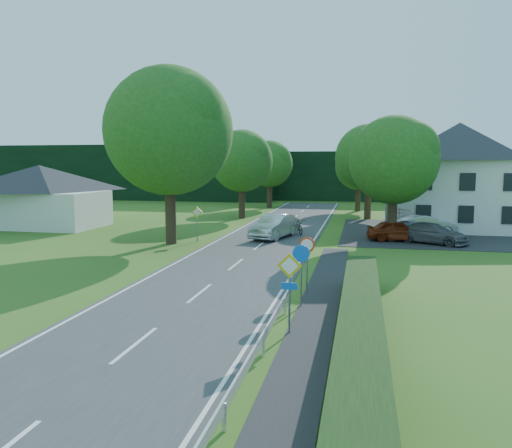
% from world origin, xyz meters
% --- Properties ---
extents(road, '(7.00, 80.00, 0.04)m').
position_xyz_m(road, '(0.00, 20.00, 0.02)').
color(road, '#39393B').
rests_on(road, ground).
extents(footpath, '(1.50, 44.00, 0.04)m').
position_xyz_m(footpath, '(4.95, 2.00, 0.02)').
color(footpath, '#262629').
rests_on(footpath, ground).
extents(parking_pad, '(14.00, 16.00, 0.04)m').
position_xyz_m(parking_pad, '(12.00, 33.00, 0.02)').
color(parking_pad, '#262629').
rests_on(parking_pad, ground).
extents(line_edge_left, '(0.12, 80.00, 0.01)m').
position_xyz_m(line_edge_left, '(-3.25, 20.00, 0.04)').
color(line_edge_left, white).
rests_on(line_edge_left, road).
extents(line_edge_right, '(0.12, 80.00, 0.01)m').
position_xyz_m(line_edge_right, '(3.25, 20.00, 0.04)').
color(line_edge_right, white).
rests_on(line_edge_right, road).
extents(line_centre, '(0.12, 80.00, 0.01)m').
position_xyz_m(line_centre, '(0.00, 20.00, 0.04)').
color(line_centre, white).
rests_on(line_centre, road).
extents(tree_main, '(9.40, 9.40, 11.64)m').
position_xyz_m(tree_main, '(-6.00, 24.00, 5.82)').
color(tree_main, '#1D5319').
rests_on(tree_main, ground).
extents(tree_left_far, '(7.00, 7.00, 8.58)m').
position_xyz_m(tree_left_far, '(-5.00, 40.00, 4.29)').
color(tree_left_far, '#1D5319').
rests_on(tree_left_far, ground).
extents(tree_right_far, '(7.40, 7.40, 9.09)m').
position_xyz_m(tree_right_far, '(7.00, 42.00, 4.54)').
color(tree_right_far, '#1D5319').
rests_on(tree_right_far, ground).
extents(tree_left_back, '(6.60, 6.60, 8.07)m').
position_xyz_m(tree_left_back, '(-4.50, 52.00, 4.04)').
color(tree_left_back, '#1D5319').
rests_on(tree_left_back, ground).
extents(tree_right_back, '(6.20, 6.20, 7.56)m').
position_xyz_m(tree_right_back, '(6.00, 50.00, 3.78)').
color(tree_right_back, '#1D5319').
rests_on(tree_right_back, ground).
extents(tree_right_mid, '(7.00, 7.00, 8.58)m').
position_xyz_m(tree_right_mid, '(8.50, 28.00, 4.29)').
color(tree_right_mid, '#1D5319').
rests_on(tree_right_mid, ground).
extents(treeline_left, '(44.00, 6.00, 8.00)m').
position_xyz_m(treeline_left, '(-28.00, 62.00, 4.00)').
color(treeline_left, black).
rests_on(treeline_left, ground).
extents(treeline_right, '(30.00, 5.00, 7.00)m').
position_xyz_m(treeline_right, '(8.00, 66.00, 3.50)').
color(treeline_right, black).
rests_on(treeline_right, ground).
extents(bungalow_left, '(11.00, 6.50, 5.20)m').
position_xyz_m(bungalow_left, '(-20.00, 30.00, 2.71)').
color(bungalow_left, silver).
rests_on(bungalow_left, ground).
extents(house_white, '(10.60, 8.40, 8.60)m').
position_xyz_m(house_white, '(14.00, 36.00, 4.41)').
color(house_white, silver).
rests_on(house_white, ground).
extents(streetlight, '(2.03, 0.18, 8.00)m').
position_xyz_m(streetlight, '(8.06, 30.00, 4.46)').
color(streetlight, slate).
rests_on(streetlight, ground).
extents(sign_priority_right, '(0.78, 0.09, 2.59)m').
position_xyz_m(sign_priority_right, '(4.30, 7.98, 1.80)').
color(sign_priority_right, slate).
rests_on(sign_priority_right, ground).
extents(sign_roundabout, '(0.64, 0.08, 2.37)m').
position_xyz_m(sign_roundabout, '(4.30, 10.98, 1.67)').
color(sign_roundabout, slate).
rests_on(sign_roundabout, ground).
extents(sign_speed_limit, '(0.64, 0.11, 2.37)m').
position_xyz_m(sign_speed_limit, '(4.30, 12.97, 1.77)').
color(sign_speed_limit, slate).
rests_on(sign_speed_limit, ground).
extents(sign_priority_left, '(0.78, 0.09, 2.44)m').
position_xyz_m(sign_priority_left, '(-4.50, 24.98, 1.72)').
color(sign_priority_left, slate).
rests_on(sign_priority_left, ground).
extents(moving_car, '(3.01, 5.39, 1.68)m').
position_xyz_m(moving_car, '(0.38, 27.62, 0.88)').
color(moving_car, silver).
rests_on(moving_car, road).
extents(motorcycle, '(1.53, 2.19, 1.09)m').
position_xyz_m(motorcycle, '(1.77, 30.14, 0.59)').
color(motorcycle, black).
rests_on(motorcycle, road).
extents(parked_car_red, '(4.25, 1.86, 1.42)m').
position_xyz_m(parked_car_red, '(8.91, 28.14, 0.75)').
color(parked_car_red, maroon).
rests_on(parked_car_red, parking_pad).
extents(parked_car_silver_a, '(4.97, 3.26, 1.55)m').
position_xyz_m(parked_car_silver_a, '(11.00, 31.00, 0.81)').
color(parked_car_silver_a, '#9F9FA4').
rests_on(parked_car_silver_a, parking_pad).
extents(parked_car_grey, '(4.98, 3.90, 1.35)m').
position_xyz_m(parked_car_grey, '(11.10, 27.55, 0.71)').
color(parked_car_grey, '#58575D').
rests_on(parked_car_grey, parking_pad).
extents(parked_car_silver_b, '(4.66, 2.58, 1.23)m').
position_xyz_m(parked_car_silver_b, '(14.89, 34.00, 0.66)').
color(parked_car_silver_b, '#A3A5AA').
rests_on(parked_car_silver_b, parking_pad).
extents(parasol, '(2.68, 2.71, 2.04)m').
position_xyz_m(parasol, '(9.19, 31.33, 1.06)').
color(parasol, red).
rests_on(parasol, parking_pad).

